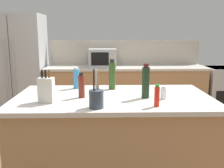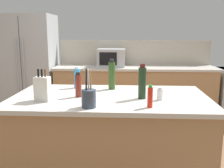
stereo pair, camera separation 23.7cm
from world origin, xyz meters
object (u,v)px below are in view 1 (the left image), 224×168
knife_block (46,90)px  hot_sauce_bottle (157,96)px  refrigerator (18,67)px  olive_oil_bottle (112,75)px  wine_bottle (146,82)px  microwave (103,58)px  vinegar_bottle (81,86)px  dish_soap_bottle (76,78)px  utensil_crock (96,98)px  salt_shaker (164,93)px

knife_block → hot_sauce_bottle: 0.96m
refrigerator → olive_oil_bottle: bearing=-49.4°
refrigerator → knife_block: 2.68m
knife_block → wine_bottle: 0.91m
knife_block → hot_sauce_bottle: bearing=-4.9°
microwave → olive_oil_bottle: olive_oil_bottle is taller
olive_oil_bottle → refrigerator: bearing=130.6°
refrigerator → hot_sauce_bottle: refrigerator is taller
vinegar_bottle → dish_soap_bottle: vinegar_bottle is taller
knife_block → dish_soap_bottle: 0.62m
knife_block → olive_oil_bottle: (0.60, 0.53, 0.04)m
utensil_crock → hot_sauce_bottle: size_ratio=1.69×
olive_oil_bottle → dish_soap_bottle: 0.40m
dish_soap_bottle → microwave: bearing=81.6°
knife_block → olive_oil_bottle: size_ratio=0.88×
utensil_crock → dish_soap_bottle: (-0.24, 0.77, 0.03)m
utensil_crock → microwave: bearing=89.4°
refrigerator → vinegar_bottle: size_ratio=7.76×
knife_block → microwave: bearing=83.4°
refrigerator → hot_sauce_bottle: (2.01, -2.62, 0.10)m
microwave → utensil_crock: size_ratio=1.51×
olive_oil_bottle → dish_soap_bottle: olive_oil_bottle is taller
microwave → vinegar_bottle: size_ratio=2.02×
salt_shaker → hot_sauce_bottle: hot_sauce_bottle is taller
utensil_crock → olive_oil_bottle: bearing=78.1°
dish_soap_bottle → salt_shaker: 0.99m
salt_shaker → wine_bottle: bearing=163.1°
olive_oil_bottle → vinegar_bottle: size_ratio=1.37×
refrigerator → vinegar_bottle: refrigerator is taller
refrigerator → utensil_crock: (1.50, -2.65, 0.09)m
wine_bottle → olive_oil_bottle: bearing=127.7°
refrigerator → microwave: 1.54m
hot_sauce_bottle → olive_oil_bottle: bearing=117.2°
microwave → olive_oil_bottle: 1.89m
salt_shaker → vinegar_bottle: bearing=174.2°
olive_oil_bottle → vinegar_bottle: olive_oil_bottle is taller
refrigerator → utensil_crock: size_ratio=5.81×
utensil_crock → vinegar_bottle: size_ratio=1.34×
dish_soap_bottle → vinegar_bottle: bearing=-77.6°
wine_bottle → salt_shaker: wine_bottle is taller
utensil_crock → salt_shaker: 0.67m
wine_bottle → vinegar_bottle: size_ratio=1.36×
knife_block → utensil_crock: 0.48m
refrigerator → salt_shaker: size_ratio=15.78×
utensil_crock → wine_bottle: (0.45, 0.32, 0.07)m
knife_block → salt_shaker: 1.07m
microwave → utensil_crock: bearing=-90.6°
microwave → wine_bottle: (0.43, -2.28, -0.01)m
utensil_crock → knife_block: bearing=157.4°
knife_block → utensil_crock: utensil_crock is taller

